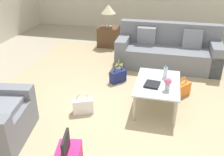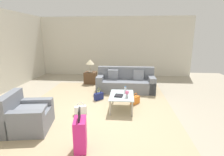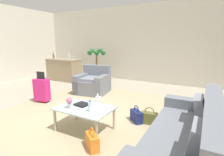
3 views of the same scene
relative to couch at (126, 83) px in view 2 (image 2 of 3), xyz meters
The scene contains 16 objects.
ground_plane 2.30m from the couch, 164.71° to the left, with size 12.00×12.00×0.00m, color #A89E89.
wall_right 3.18m from the couch, 11.83° to the left, with size 0.12×8.00×3.10m, color beige.
area_rug 1.81m from the couch, 153.35° to the left, with size 5.20×4.40×0.01m, color tan.
couch is the anchor object (origin of this frame).
armchair 3.85m from the couch, 143.83° to the left, with size 1.09×1.07×0.87m.
coffee_table 1.80m from the couch, behind, with size 1.02×0.69×0.45m.
water_bottle 1.61m from the couch, behind, with size 0.06×0.06×0.20m.
coffee_table_book 1.93m from the couch, behind, with size 0.25×0.22×0.03m, color black.
flower_vase 2.03m from the couch, behind, with size 0.11×0.11×0.21m.
side_table 1.89m from the couch, 57.85° to the left, with size 0.53×0.53×0.52m, color #513823.
table_lamp 2.00m from the couch, 57.85° to the left, with size 0.38×0.38×0.58m.
suitcase_magenta 3.88m from the couch, 168.09° to the left, with size 0.43×0.29×0.85m.
handbag_navy 1.41m from the couch, 140.35° to the left, with size 0.33×0.32×0.36m.
handbag_orange 1.38m from the couch, 166.48° to the right, with size 0.34×0.31×0.36m.
handbag_olive 1.25m from the couch, 131.27° to the left, with size 0.33×0.17×0.36m.
handbag_white 2.56m from the couch, 151.60° to the left, with size 0.26×0.35×0.36m.
Camera 2 is at (-4.41, -0.62, 2.11)m, focal length 28.00 mm.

